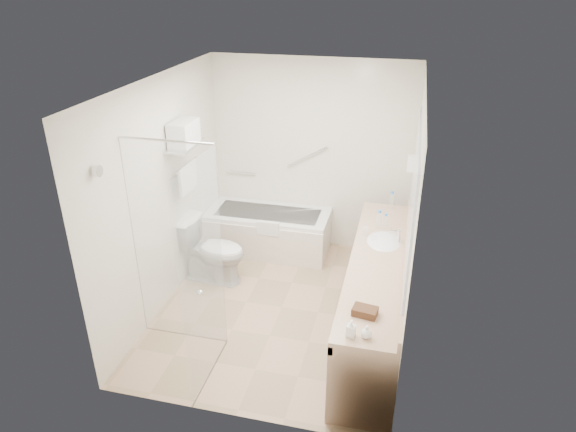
% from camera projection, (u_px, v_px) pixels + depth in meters
% --- Properties ---
extents(floor, '(3.20, 3.20, 0.00)m').
position_uv_depth(floor, '(282.00, 307.00, 5.77)').
color(floor, tan).
rests_on(floor, ground).
extents(ceiling, '(2.60, 3.20, 0.10)m').
position_uv_depth(ceiling, '(280.00, 82.00, 4.68)').
color(ceiling, white).
rests_on(ceiling, wall_back).
extents(wall_back, '(2.60, 0.10, 2.50)m').
position_uv_depth(wall_back, '(312.00, 156.00, 6.63)').
color(wall_back, beige).
rests_on(wall_back, ground).
extents(wall_front, '(2.60, 0.10, 2.50)m').
position_uv_depth(wall_front, '(228.00, 294.00, 3.83)').
color(wall_front, beige).
rests_on(wall_front, ground).
extents(wall_left, '(0.10, 3.20, 2.50)m').
position_uv_depth(wall_left, '(164.00, 195.00, 5.50)').
color(wall_left, beige).
rests_on(wall_left, ground).
extents(wall_right, '(0.10, 3.20, 2.50)m').
position_uv_depth(wall_right, '(411.00, 220.00, 4.95)').
color(wall_right, beige).
rests_on(wall_right, ground).
extents(bathtub, '(1.60, 0.73, 0.59)m').
position_uv_depth(bathtub, '(268.00, 231.00, 6.84)').
color(bathtub, silver).
rests_on(bathtub, floor).
extents(grab_bar_short, '(0.40, 0.03, 0.03)m').
position_uv_depth(grab_bar_short, '(242.00, 173.00, 6.93)').
color(grab_bar_short, silver).
rests_on(grab_bar_short, wall_back).
extents(grab_bar_long, '(0.53, 0.03, 0.33)m').
position_uv_depth(grab_bar_long, '(307.00, 157.00, 6.60)').
color(grab_bar_long, silver).
rests_on(grab_bar_long, wall_back).
extents(shower_enclosure, '(0.96, 0.91, 2.11)m').
position_uv_depth(shower_enclosure, '(188.00, 260.00, 4.63)').
color(shower_enclosure, silver).
rests_on(shower_enclosure, floor).
extents(towel_shelf, '(0.24, 0.55, 0.81)m').
position_uv_depth(towel_shelf, '(184.00, 141.00, 5.56)').
color(towel_shelf, silver).
rests_on(towel_shelf, wall_left).
extents(vanity_counter, '(0.55, 2.70, 0.95)m').
position_uv_depth(vanity_counter, '(377.00, 278.00, 5.15)').
color(vanity_counter, tan).
rests_on(vanity_counter, floor).
extents(sink, '(0.40, 0.52, 0.14)m').
position_uv_depth(sink, '(384.00, 244.00, 5.41)').
color(sink, silver).
rests_on(sink, vanity_counter).
extents(faucet, '(0.03, 0.03, 0.14)m').
position_uv_depth(faucet, '(399.00, 236.00, 5.33)').
color(faucet, silver).
rests_on(faucet, vanity_counter).
extents(mirror, '(0.02, 2.00, 1.20)m').
position_uv_depth(mirror, '(413.00, 197.00, 4.69)').
color(mirror, '#A7ADB3').
rests_on(mirror, wall_right).
extents(hairdryer_unit, '(0.08, 0.10, 0.18)m').
position_uv_depth(hairdryer_unit, '(411.00, 163.00, 5.80)').
color(hairdryer_unit, silver).
rests_on(hairdryer_unit, wall_right).
extents(toilet, '(0.83, 0.51, 0.78)m').
position_uv_depth(toilet, '(213.00, 251.00, 6.14)').
color(toilet, silver).
rests_on(toilet, floor).
extents(amenity_basket, '(0.22, 0.16, 0.07)m').
position_uv_depth(amenity_basket, '(365.00, 311.00, 4.24)').
color(amenity_basket, '#4E311C').
rests_on(amenity_basket, vanity_counter).
extents(soap_bottle_a, '(0.09, 0.16, 0.07)m').
position_uv_depth(soap_bottle_a, '(351.00, 332.00, 4.00)').
color(soap_bottle_a, silver).
rests_on(soap_bottle_a, vanity_counter).
extents(soap_bottle_b, '(0.09, 0.11, 0.09)m').
position_uv_depth(soap_bottle_b, '(366.00, 333.00, 3.97)').
color(soap_bottle_b, silver).
rests_on(soap_bottle_b, vanity_counter).
extents(water_bottle_left, '(0.07, 0.07, 0.22)m').
position_uv_depth(water_bottle_left, '(392.00, 201.00, 6.09)').
color(water_bottle_left, silver).
rests_on(water_bottle_left, vanity_counter).
extents(water_bottle_mid, '(0.07, 0.07, 0.21)m').
position_uv_depth(water_bottle_mid, '(379.00, 220.00, 5.63)').
color(water_bottle_mid, silver).
rests_on(water_bottle_mid, vanity_counter).
extents(water_bottle_right, '(0.06, 0.06, 0.18)m').
position_uv_depth(water_bottle_right, '(386.00, 222.00, 5.62)').
color(water_bottle_right, silver).
rests_on(water_bottle_right, vanity_counter).
extents(drinking_glass_near, '(0.09, 0.09, 0.09)m').
position_uv_depth(drinking_glass_near, '(365.00, 231.00, 5.51)').
color(drinking_glass_near, silver).
rests_on(drinking_glass_near, vanity_counter).
extents(drinking_glass_far, '(0.07, 0.07, 0.09)m').
position_uv_depth(drinking_glass_far, '(374.00, 238.00, 5.38)').
color(drinking_glass_far, silver).
rests_on(drinking_glass_far, vanity_counter).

